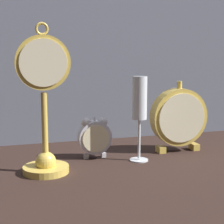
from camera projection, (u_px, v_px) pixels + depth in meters
name	position (u px, v px, depth m)	size (l,w,h in m)	color
ground_plane	(121.00, 170.00, 0.90)	(4.00, 4.00, 0.00)	black
fabric_backdrop_drape	(89.00, 31.00, 1.16)	(1.60, 0.01, 0.69)	slate
pocket_watch_on_stand	(44.00, 114.00, 0.86)	(0.12, 0.11, 0.35)	gold
alarm_clock_twin_bell	(95.00, 136.00, 0.99)	(0.09, 0.03, 0.11)	silver
mantel_clock_silver	(179.00, 118.00, 1.06)	(0.16, 0.04, 0.20)	gold
champagne_flute	(140.00, 104.00, 0.96)	(0.05, 0.05, 0.22)	silver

